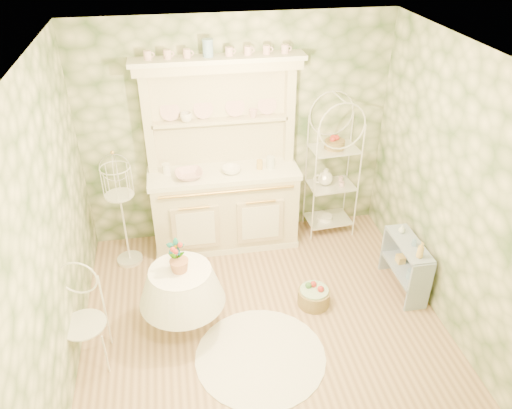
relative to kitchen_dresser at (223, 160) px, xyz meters
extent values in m
plane|color=tan|center=(0.20, -1.52, -1.15)|extent=(3.60, 3.60, 0.00)
plane|color=white|center=(0.20, -1.52, 1.56)|extent=(3.60, 3.60, 0.00)
plane|color=beige|center=(-1.60, -1.52, 0.21)|extent=(3.60, 3.60, 0.00)
plane|color=beige|center=(2.00, -1.52, 0.21)|extent=(3.60, 3.60, 0.00)
plane|color=beige|center=(0.20, 0.28, 0.21)|extent=(3.60, 3.60, 0.00)
plane|color=beige|center=(0.20, -3.32, 0.21)|extent=(3.60, 3.60, 0.00)
cube|color=beige|center=(0.00, 0.00, 0.00)|extent=(1.87, 0.61, 2.29)
cube|color=white|center=(1.34, 0.06, -0.21)|extent=(0.61, 0.46, 1.88)
cube|color=#8D9EB5|center=(1.81, -1.21, -0.83)|extent=(0.29, 0.74, 0.63)
cylinder|color=white|center=(-0.59, -1.36, -0.83)|extent=(0.66, 0.66, 0.62)
cube|color=white|center=(-1.48, -1.65, -0.70)|extent=(0.48, 0.48, 0.89)
cube|color=white|center=(-1.18, -0.18, -0.41)|extent=(0.38, 0.38, 1.46)
cylinder|color=olive|center=(0.78, -1.29, -1.05)|extent=(0.36, 0.36, 0.20)
cylinder|color=white|center=(0.09, -1.90, -1.14)|extent=(1.55, 1.55, 0.01)
imported|color=white|center=(-0.40, -0.10, -0.13)|extent=(0.33, 0.33, 0.08)
imported|color=white|center=(0.08, -0.06, -0.13)|extent=(0.25, 0.25, 0.07)
imported|color=white|center=(-0.38, 0.16, 0.47)|extent=(0.18, 0.18, 0.11)
imported|color=white|center=(0.38, 0.16, 0.47)|extent=(0.13, 0.13, 0.09)
imported|color=#3F7238|center=(-0.61, -1.33, -0.30)|extent=(0.18, 0.13, 0.32)
imported|color=tan|center=(1.80, -1.45, -0.46)|extent=(0.08, 0.08, 0.18)
imported|color=#76A0C6|center=(1.83, -1.25, -0.49)|extent=(0.06, 0.06, 0.10)
imported|color=silver|center=(1.80, -1.01, -0.50)|extent=(0.08, 0.08, 0.09)
camera|label=1|loc=(-0.52, -5.10, 2.57)|focal=35.00mm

